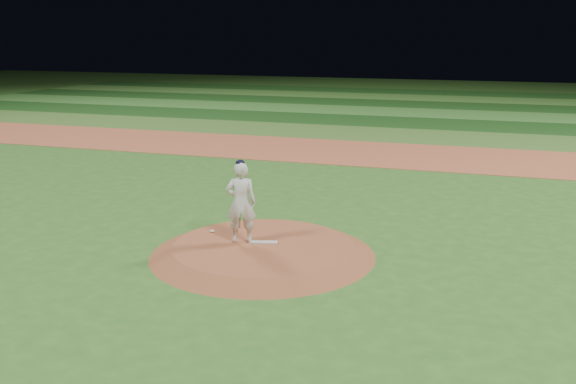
# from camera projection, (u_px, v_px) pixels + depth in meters

# --- Properties ---
(ground) EXTENTS (120.00, 120.00, 0.00)m
(ground) POSITION_uv_depth(u_px,v_px,m) (263.00, 254.00, 15.72)
(ground) COLOR #2C5D1E
(ground) RESTS_ON ground
(infield_dirt_band) EXTENTS (70.00, 6.00, 0.02)m
(infield_dirt_band) POSITION_uv_depth(u_px,v_px,m) (371.00, 153.00, 28.62)
(infield_dirt_band) COLOR #A25132
(infield_dirt_band) RESTS_ON ground
(outfield_stripe_0) EXTENTS (70.00, 5.00, 0.02)m
(outfield_stripe_0) POSITION_uv_depth(u_px,v_px,m) (391.00, 135.00, 33.69)
(outfield_stripe_0) COLOR #3B6825
(outfield_stripe_0) RESTS_ON ground
(outfield_stripe_1) EXTENTS (70.00, 5.00, 0.02)m
(outfield_stripe_1) POSITION_uv_depth(u_px,v_px,m) (405.00, 122.00, 38.30)
(outfield_stripe_1) COLOR #164014
(outfield_stripe_1) RESTS_ON ground
(outfield_stripe_2) EXTENTS (70.00, 5.00, 0.02)m
(outfield_stripe_2) POSITION_uv_depth(u_px,v_px,m) (415.00, 113.00, 42.91)
(outfield_stripe_2) COLOR #36772B
(outfield_stripe_2) RESTS_ON ground
(outfield_stripe_3) EXTENTS (70.00, 5.00, 0.02)m
(outfield_stripe_3) POSITION_uv_depth(u_px,v_px,m) (424.00, 105.00, 47.52)
(outfield_stripe_3) COLOR #194616
(outfield_stripe_3) RESTS_ON ground
(outfield_stripe_4) EXTENTS (70.00, 5.00, 0.02)m
(outfield_stripe_4) POSITION_uv_depth(u_px,v_px,m) (431.00, 98.00, 52.13)
(outfield_stripe_4) COLOR #417D2D
(outfield_stripe_4) RESTS_ON ground
(outfield_stripe_5) EXTENTS (70.00, 5.00, 0.02)m
(outfield_stripe_5) POSITION_uv_depth(u_px,v_px,m) (437.00, 93.00, 56.74)
(outfield_stripe_5) COLOR #1B4E19
(outfield_stripe_5) RESTS_ON ground
(pitchers_mound) EXTENTS (5.50, 5.50, 0.25)m
(pitchers_mound) POSITION_uv_depth(u_px,v_px,m) (263.00, 250.00, 15.69)
(pitchers_mound) COLOR brown
(pitchers_mound) RESTS_ON ground
(pitching_rubber) EXTENTS (0.71, 0.34, 0.03)m
(pitching_rubber) POSITION_uv_depth(u_px,v_px,m) (264.00, 242.00, 15.79)
(pitching_rubber) COLOR silver
(pitching_rubber) RESTS_ON pitchers_mound
(rosin_bag) EXTENTS (0.11, 0.11, 0.06)m
(rosin_bag) POSITION_uv_depth(u_px,v_px,m) (212.00, 231.00, 16.62)
(rosin_bag) COLOR white
(rosin_bag) RESTS_ON pitchers_mound
(pitcher_on_mound) EXTENTS (0.86, 0.71, 2.08)m
(pitcher_on_mound) POSITION_uv_depth(u_px,v_px,m) (241.00, 202.00, 15.60)
(pitcher_on_mound) COLOR silver
(pitcher_on_mound) RESTS_ON pitchers_mound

